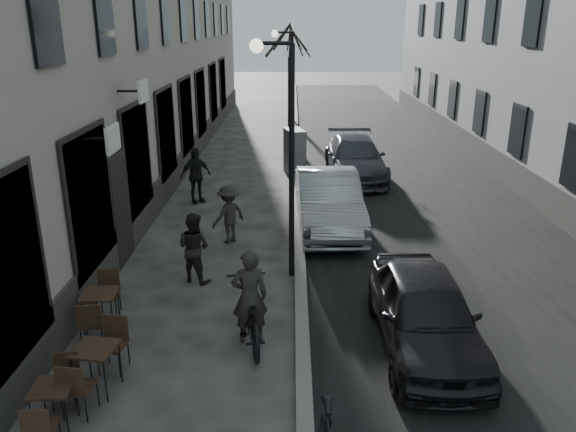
{
  "coord_description": "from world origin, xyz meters",
  "views": [
    {
      "loc": [
        0.01,
        -5.5,
        5.4
      ],
      "look_at": [
        -0.07,
        4.87,
        1.8
      ],
      "focal_mm": 35.0,
      "sensor_mm": 36.0,
      "label": 1
    }
  ],
  "objects_px": {
    "car_far": "(355,158)",
    "car_near": "(425,312)",
    "streetlamp_far": "(288,80)",
    "car_mid": "(328,201)",
    "bistro_set_c": "(101,308)",
    "pedestrian_far": "(196,176)",
    "bistro_set_b": "(96,364)",
    "pedestrian_near": "(194,247)",
    "streetlamp_near": "(283,136)",
    "tree_far": "(291,36)",
    "utility_cabinet": "(295,152)",
    "tree_near": "(290,39)",
    "bistro_set_a": "(54,402)",
    "bicycle": "(250,314)",
    "pedestrian_mid": "(229,214)"
  },
  "relations": [
    {
      "from": "car_mid",
      "to": "pedestrian_far",
      "type": "bearing_deg",
      "value": 148.29
    },
    {
      "from": "utility_cabinet",
      "to": "bicycle",
      "type": "bearing_deg",
      "value": -107.89
    },
    {
      "from": "tree_far",
      "to": "pedestrian_near",
      "type": "distance_m",
      "value": 21.73
    },
    {
      "from": "tree_near",
      "to": "car_far",
      "type": "distance_m",
      "value": 8.05
    },
    {
      "from": "bistro_set_c",
      "to": "tree_near",
      "type": "bearing_deg",
      "value": 74.24
    },
    {
      "from": "streetlamp_near",
      "to": "car_near",
      "type": "height_order",
      "value": "streetlamp_near"
    },
    {
      "from": "pedestrian_mid",
      "to": "pedestrian_far",
      "type": "relative_size",
      "value": 0.86
    },
    {
      "from": "pedestrian_far",
      "to": "car_mid",
      "type": "relative_size",
      "value": 0.37
    },
    {
      "from": "bistro_set_c",
      "to": "pedestrian_far",
      "type": "bearing_deg",
      "value": 81.63
    },
    {
      "from": "bistro_set_b",
      "to": "pedestrian_near",
      "type": "xyz_separation_m",
      "value": [
        0.85,
        3.92,
        0.32
      ]
    },
    {
      "from": "streetlamp_far",
      "to": "tree_far",
      "type": "relative_size",
      "value": 0.89
    },
    {
      "from": "tree_near",
      "to": "bistro_set_a",
      "type": "relative_size",
      "value": 4.17
    },
    {
      "from": "streetlamp_near",
      "to": "bicycle",
      "type": "distance_m",
      "value": 3.84
    },
    {
      "from": "bicycle",
      "to": "bistro_set_b",
      "type": "bearing_deg",
      "value": 22.27
    },
    {
      "from": "car_far",
      "to": "car_near",
      "type": "bearing_deg",
      "value": -90.23
    },
    {
      "from": "streetlamp_near",
      "to": "car_far",
      "type": "height_order",
      "value": "streetlamp_near"
    },
    {
      "from": "bistro_set_a",
      "to": "car_mid",
      "type": "bearing_deg",
      "value": 57.88
    },
    {
      "from": "car_near",
      "to": "car_mid",
      "type": "bearing_deg",
      "value": 101.95
    },
    {
      "from": "car_mid",
      "to": "tree_near",
      "type": "bearing_deg",
      "value": 93.13
    },
    {
      "from": "streetlamp_near",
      "to": "streetlamp_far",
      "type": "relative_size",
      "value": 1.0
    },
    {
      "from": "streetlamp_far",
      "to": "tree_near",
      "type": "relative_size",
      "value": 0.89
    },
    {
      "from": "streetlamp_far",
      "to": "car_mid",
      "type": "height_order",
      "value": "streetlamp_far"
    },
    {
      "from": "streetlamp_near",
      "to": "tree_far",
      "type": "distance_m",
      "value": 21.05
    },
    {
      "from": "bicycle",
      "to": "car_far",
      "type": "relative_size",
      "value": 0.41
    },
    {
      "from": "streetlamp_near",
      "to": "car_mid",
      "type": "xyz_separation_m",
      "value": [
        1.17,
        3.09,
        -2.39
      ]
    },
    {
      "from": "pedestrian_mid",
      "to": "bistro_set_a",
      "type": "bearing_deg",
      "value": 31.88
    },
    {
      "from": "utility_cabinet",
      "to": "tree_near",
      "type": "bearing_deg",
      "value": 78.05
    },
    {
      "from": "streetlamp_far",
      "to": "pedestrian_far",
      "type": "height_order",
      "value": "streetlamp_far"
    },
    {
      "from": "streetlamp_far",
      "to": "pedestrian_far",
      "type": "relative_size",
      "value": 2.91
    },
    {
      "from": "bicycle",
      "to": "car_mid",
      "type": "relative_size",
      "value": 0.43
    },
    {
      "from": "tree_far",
      "to": "pedestrian_mid",
      "type": "bearing_deg",
      "value": -94.55
    },
    {
      "from": "streetlamp_near",
      "to": "tree_near",
      "type": "height_order",
      "value": "tree_near"
    },
    {
      "from": "tree_near",
      "to": "streetlamp_near",
      "type": "bearing_deg",
      "value": -90.28
    },
    {
      "from": "pedestrian_near",
      "to": "tree_near",
      "type": "bearing_deg",
      "value": -70.98
    },
    {
      "from": "bicycle",
      "to": "car_mid",
      "type": "xyz_separation_m",
      "value": [
        1.73,
        5.84,
        0.24
      ]
    },
    {
      "from": "bistro_set_c",
      "to": "bicycle",
      "type": "distance_m",
      "value": 2.78
    },
    {
      "from": "bistro_set_b",
      "to": "pedestrian_far",
      "type": "bearing_deg",
      "value": 98.18
    },
    {
      "from": "tree_near",
      "to": "tree_far",
      "type": "xyz_separation_m",
      "value": [
        0.0,
        6.0,
        0.0
      ]
    },
    {
      "from": "streetlamp_far",
      "to": "car_far",
      "type": "bearing_deg",
      "value": -55.65
    },
    {
      "from": "streetlamp_near",
      "to": "pedestrian_near",
      "type": "distance_m",
      "value": 3.08
    },
    {
      "from": "car_mid",
      "to": "bistro_set_b",
      "type": "bearing_deg",
      "value": -120.69
    },
    {
      "from": "pedestrian_far",
      "to": "car_far",
      "type": "height_order",
      "value": "pedestrian_far"
    },
    {
      "from": "pedestrian_far",
      "to": "bistro_set_b",
      "type": "bearing_deg",
      "value": -127.25
    },
    {
      "from": "car_mid",
      "to": "tree_far",
      "type": "bearing_deg",
      "value": 91.36
    },
    {
      "from": "bistro_set_c",
      "to": "pedestrian_mid",
      "type": "distance_m",
      "value": 4.79
    },
    {
      "from": "bistro_set_b",
      "to": "utility_cabinet",
      "type": "height_order",
      "value": "utility_cabinet"
    },
    {
      "from": "bistro_set_a",
      "to": "streetlamp_near",
      "type": "bearing_deg",
      "value": 53.95
    },
    {
      "from": "bistro_set_c",
      "to": "pedestrian_near",
      "type": "height_order",
      "value": "pedestrian_near"
    },
    {
      "from": "utility_cabinet",
      "to": "pedestrian_far",
      "type": "relative_size",
      "value": 0.95
    },
    {
      "from": "streetlamp_far",
      "to": "bistro_set_a",
      "type": "xyz_separation_m",
      "value": [
        -3.11,
        -17.04,
        -2.75
      ]
    }
  ]
}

